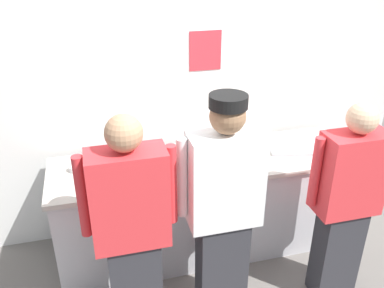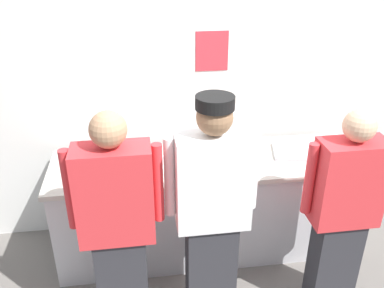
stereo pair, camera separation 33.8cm
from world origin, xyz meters
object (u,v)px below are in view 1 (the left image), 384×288
(chef_center, at_px, (224,209))
(chef_far_right, at_px, (346,202))
(plate_stack_front, at_px, (190,167))
(plate_stack_rear, at_px, (239,148))
(squeeze_bottle_secondary, at_px, (97,173))
(ramekin_green_sauce, at_px, (242,164))
(squeeze_bottle_spare, at_px, (214,150))
(chefs_knife, at_px, (259,160))
(deli_cup, at_px, (159,163))
(ramekin_orange_sauce, at_px, (179,158))
(squeeze_bottle_primary, at_px, (143,151))
(sheet_tray, at_px, (298,147))
(mixing_bowl_steel, at_px, (124,164))
(ramekin_red_sauce, at_px, (75,168))
(chef_near_left, at_px, (132,231))

(chef_center, height_order, chef_far_right, chef_center)
(plate_stack_front, relative_size, plate_stack_rear, 0.90)
(squeeze_bottle_secondary, relative_size, ramekin_green_sauce, 2.47)
(squeeze_bottle_spare, xyz_separation_m, chefs_knife, (0.37, -0.11, -0.08))
(chef_far_right, relative_size, deli_cup, 15.59)
(ramekin_orange_sauce, height_order, deli_cup, deli_cup)
(chef_far_right, relative_size, squeeze_bottle_primary, 9.04)
(sheet_tray, bearing_deg, mixing_bowl_steel, -178.94)
(squeeze_bottle_spare, distance_m, ramekin_red_sauce, 1.15)
(mixing_bowl_steel, distance_m, squeeze_bottle_secondary, 0.26)
(plate_stack_rear, xyz_separation_m, ramekin_red_sauce, (-1.39, 0.03, -0.02))
(squeeze_bottle_secondary, height_order, ramekin_red_sauce, squeeze_bottle_secondary)
(mixing_bowl_steel, bearing_deg, ramekin_orange_sauce, 8.15)
(chef_near_left, relative_size, mixing_bowl_steel, 5.63)
(ramekin_orange_sauce, bearing_deg, deli_cup, -154.30)
(squeeze_bottle_secondary, bearing_deg, plate_stack_front, 2.23)
(chef_far_right, distance_m, plate_stack_front, 1.21)
(sheet_tray, relative_size, ramekin_green_sauce, 6.49)
(squeeze_bottle_spare, height_order, chefs_knife, squeeze_bottle_spare)
(plate_stack_front, xyz_separation_m, squeeze_bottle_secondary, (-0.74, -0.03, 0.07))
(plate_stack_front, bearing_deg, ramekin_green_sauce, -7.95)
(squeeze_bottle_primary, xyz_separation_m, ramekin_orange_sauce, (0.29, -0.09, -0.06))
(mixing_bowl_steel, bearing_deg, squeeze_bottle_secondary, -147.92)
(sheet_tray, xyz_separation_m, squeeze_bottle_secondary, (-1.77, -0.16, 0.08))
(mixing_bowl_steel, relative_size, ramekin_orange_sauce, 3.16)
(chef_near_left, distance_m, plate_stack_front, 0.87)
(plate_stack_rear, height_order, squeeze_bottle_spare, squeeze_bottle_spare)
(plate_stack_front, relative_size, ramekin_red_sauce, 2.14)
(chef_far_right, bearing_deg, chef_center, 177.86)
(ramekin_orange_sauce, bearing_deg, squeeze_bottle_spare, -10.13)
(chef_near_left, xyz_separation_m, squeeze_bottle_primary, (0.21, 0.92, 0.09))
(chef_near_left, xyz_separation_m, plate_stack_front, (0.56, 0.66, 0.03))
(chef_near_left, height_order, squeeze_bottle_secondary, chef_near_left)
(chef_center, height_order, ramekin_red_sauce, chef_center)
(deli_cup, bearing_deg, chefs_knife, -5.19)
(plate_stack_front, bearing_deg, chef_center, -83.13)
(squeeze_bottle_secondary, bearing_deg, squeeze_bottle_primary, 36.40)
(sheet_tray, bearing_deg, ramekin_red_sauce, 177.73)
(squeeze_bottle_spare, bearing_deg, plate_stack_front, -153.12)
(chef_center, height_order, squeeze_bottle_secondary, chef_center)
(ramekin_green_sauce, bearing_deg, chef_center, -121.34)
(sheet_tray, relative_size, chefs_knife, 1.89)
(deli_cup, bearing_deg, plate_stack_front, -19.91)
(plate_stack_front, bearing_deg, squeeze_bottle_primary, 143.04)
(squeeze_bottle_spare, bearing_deg, plate_stack_rear, 14.89)
(squeeze_bottle_spare, bearing_deg, sheet_tray, 1.00)
(plate_stack_rear, bearing_deg, squeeze_bottle_primary, 174.95)
(plate_stack_rear, xyz_separation_m, chefs_knife, (0.12, -0.18, -0.04))
(squeeze_bottle_primary, distance_m, deli_cup, 0.21)
(deli_cup, bearing_deg, squeeze_bottle_secondary, -167.16)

